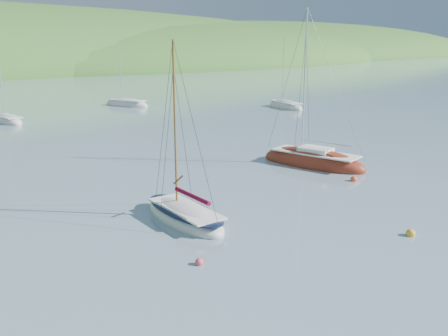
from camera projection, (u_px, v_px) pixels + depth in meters
ground at (340, 254)px, 23.45m from camera, size 700.00×700.00×0.00m
daysailer_white at (185, 216)px, 27.81m from camera, size 2.80×6.94×10.52m
sloop_red at (313, 162)px, 39.94m from camera, size 5.10×9.39×13.19m
distant_sloop_a at (8, 121)px, 60.63m from camera, size 2.96×6.81×9.44m
distant_sloop_b at (127, 105)px, 75.59m from camera, size 5.51×8.01×10.81m
distant_sloop_d at (286, 107)px, 73.31m from camera, size 4.25×8.10×11.00m
mooring_buoys at (351, 211)px, 29.05m from camera, size 16.99×8.73×0.49m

